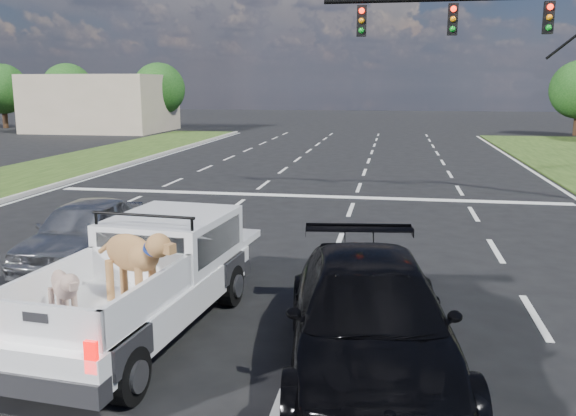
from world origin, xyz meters
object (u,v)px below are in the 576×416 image
at_px(black_coupe, 369,320).
at_px(pickup_truck, 146,278).
at_px(silver_sedan, 84,231).
at_px(traffic_signal, 539,48).

bearing_deg(black_coupe, pickup_truck, 159.79).
distance_m(pickup_truck, silver_sedan, 4.24).
bearing_deg(traffic_signal, silver_sedan, -139.69).
bearing_deg(black_coupe, silver_sedan, 139.18).
height_order(silver_sedan, black_coupe, black_coupe).
relative_size(traffic_signal, black_coupe, 1.82).
relative_size(traffic_signal, silver_sedan, 2.35).
distance_m(traffic_signal, pickup_truck, 14.91).
xyz_separation_m(pickup_truck, black_coupe, (3.28, -0.77, -0.12)).
bearing_deg(silver_sedan, traffic_signal, 39.04).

